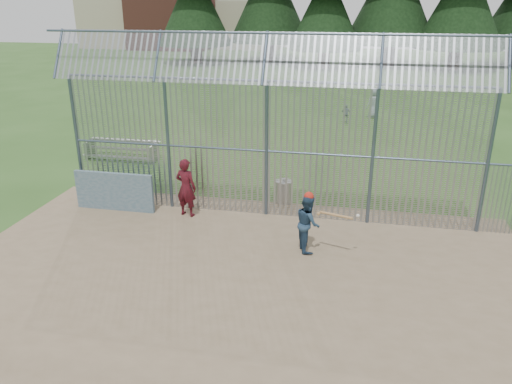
% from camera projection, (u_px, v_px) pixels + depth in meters
% --- Properties ---
extents(ground, '(120.00, 120.00, 0.00)m').
position_uv_depth(ground, '(239.00, 272.00, 11.92)').
color(ground, '#2D511E').
rests_on(ground, ground).
extents(dirt_infield, '(14.00, 10.00, 0.02)m').
position_uv_depth(dirt_infield, '(234.00, 283.00, 11.46)').
color(dirt_infield, '#756047').
rests_on(dirt_infield, ground).
extents(dugout_wall, '(2.50, 0.12, 1.20)m').
position_uv_depth(dugout_wall, '(114.00, 191.00, 15.21)').
color(dugout_wall, '#38566B').
rests_on(dugout_wall, dirt_infield).
extents(batter, '(0.78, 0.88, 1.50)m').
position_uv_depth(batter, '(308.00, 223.00, 12.70)').
color(batter, navy).
rests_on(batter, dirt_infield).
extents(onlooker, '(0.72, 0.55, 1.77)m').
position_uv_depth(onlooker, '(186.00, 187.00, 14.72)').
color(onlooker, maroon).
rests_on(onlooker, dirt_infield).
extents(bg_kid_standing, '(0.94, 0.87, 1.62)m').
position_uv_depth(bg_kid_standing, '(374.00, 103.00, 27.23)').
color(bg_kid_standing, gray).
rests_on(bg_kid_standing, ground).
extents(bg_kid_seated, '(0.58, 0.24, 0.99)m').
position_uv_depth(bg_kid_seated, '(346.00, 114.00, 26.08)').
color(bg_kid_seated, slate).
rests_on(bg_kid_seated, ground).
extents(batting_gear, '(1.40, 0.43, 0.55)m').
position_uv_depth(batting_gear, '(316.00, 201.00, 12.40)').
color(batting_gear, red).
rests_on(batting_gear, ground).
extents(trash_can, '(0.56, 0.56, 0.82)m').
position_uv_depth(trash_can, '(284.00, 192.00, 15.85)').
color(trash_can, gray).
rests_on(trash_can, ground).
extents(bleacher, '(3.00, 0.95, 0.72)m').
position_uv_depth(bleacher, '(122.00, 149.00, 20.21)').
color(bleacher, slate).
rests_on(bleacher, ground).
extents(backstop_fence, '(20.09, 0.81, 5.30)m').
position_uv_depth(backstop_fence, '(330.00, 143.00, 13.86)').
color(backstop_fence, '#47566B').
rests_on(backstop_fence, ground).
extents(distant_buildings, '(26.50, 10.50, 8.00)m').
position_uv_depth(distant_buildings, '(168.00, 19.00, 66.58)').
color(distant_buildings, brown).
rests_on(distant_buildings, ground).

